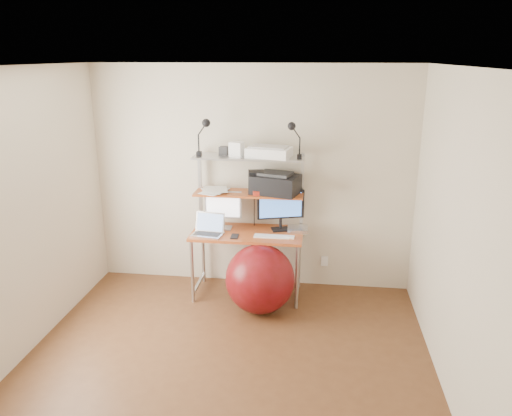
{
  "coord_description": "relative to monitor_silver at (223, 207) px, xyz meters",
  "views": [
    {
      "loc": [
        0.74,
        -3.59,
        2.58
      ],
      "look_at": [
        0.13,
        1.15,
        1.11
      ],
      "focal_mm": 35.0,
      "sensor_mm": 36.0,
      "label": 1
    }
  ],
  "objects": [
    {
      "name": "scanner",
      "position": [
        0.5,
        0.01,
        0.63
      ],
      "size": [
        0.5,
        0.38,
        0.12
      ],
      "rotation": [
        0.0,
        0.0,
        -0.21
      ],
      "color": "white",
      "rests_on": "top_shelf"
    },
    {
      "name": "box_grey",
      "position": [
        0.01,
        0.06,
        0.62
      ],
      "size": [
        0.1,
        0.1,
        0.09
      ],
      "primitive_type": "cube",
      "rotation": [
        0.0,
        0.0,
        -0.1
      ],
      "color": "#2F2F31",
      "rests_on": "top_shelf"
    },
    {
      "name": "monitor_silver",
      "position": [
        0.0,
        0.0,
        0.0
      ],
      "size": [
        0.41,
        0.15,
        0.45
      ],
      "rotation": [
        0.0,
        0.0,
        0.04
      ],
      "color": "#B5B4B9",
      "rests_on": "desktop"
    },
    {
      "name": "laptop",
      "position": [
        -0.12,
        -0.21,
        -0.19
      ],
      "size": [
        0.36,
        0.31,
        0.28
      ],
      "rotation": [
        0.0,
        0.0,
        -0.15
      ],
      "color": "silver",
      "rests_on": "desktop"
    },
    {
      "name": "computer_desk",
      "position": [
        0.28,
        -0.04,
        -0.02
      ],
      "size": [
        1.2,
        0.6,
        1.57
      ],
      "color": "#C65126",
      "rests_on": "ground"
    },
    {
      "name": "paper_stack",
      "position": [
        -0.1,
        0.02,
        0.18
      ],
      "size": [
        0.35,
        0.42,
        0.02
      ],
      "color": "white",
      "rests_on": "mid_shelf"
    },
    {
      "name": "phone",
      "position": [
        0.17,
        -0.26,
        -0.23
      ],
      "size": [
        0.08,
        0.15,
        0.01
      ],
      "primitive_type": "cube",
      "rotation": [
        0.0,
        0.0,
        0.02
      ],
      "color": "black",
      "rests_on": "desktop"
    },
    {
      "name": "clip_lamp_left",
      "position": [
        -0.17,
        -0.04,
        0.86
      ],
      "size": [
        0.16,
        0.09,
        0.4
      ],
      "color": "black",
      "rests_on": "top_shelf"
    },
    {
      "name": "nas_cube",
      "position": [
        0.36,
        0.05,
        0.29
      ],
      "size": [
        0.19,
        0.19,
        0.24
      ],
      "primitive_type": "cube",
      "rotation": [
        0.0,
        0.0,
        0.19
      ],
      "color": "black",
      "rests_on": "mid_shelf"
    },
    {
      "name": "monitor_black",
      "position": [
        0.63,
        0.03,
        0.02
      ],
      "size": [
        0.5,
        0.2,
        0.51
      ],
      "rotation": [
        0.0,
        0.0,
        0.29
      ],
      "color": "black",
      "rests_on": "desktop"
    },
    {
      "name": "clip_lamp_right",
      "position": [
        0.75,
        -0.05,
        0.85
      ],
      "size": [
        0.15,
        0.08,
        0.38
      ],
      "color": "black",
      "rests_on": "top_shelf"
    },
    {
      "name": "printer",
      "position": [
        0.57,
        0.03,
        0.28
      ],
      "size": [
        0.56,
        0.45,
        0.23
      ],
      "rotation": [
        0.0,
        0.0,
        -0.27
      ],
      "color": "black",
      "rests_on": "mid_shelf"
    },
    {
      "name": "mouse",
      "position": [
        0.75,
        -0.23,
        -0.23
      ],
      "size": [
        0.1,
        0.06,
        0.02
      ],
      "primitive_type": "cube",
      "rotation": [
        0.0,
        0.0,
        -0.11
      ],
      "color": "white",
      "rests_on": "desktop"
    },
    {
      "name": "wall_outlet",
      "position": [
        1.13,
        0.24,
        -0.68
      ],
      "size": [
        0.08,
        0.01,
        0.12
      ],
      "primitive_type": "cube",
      "color": "white",
      "rests_on": "room"
    },
    {
      "name": "exercise_ball",
      "position": [
        0.46,
        -0.46,
        -0.62
      ],
      "size": [
        0.72,
        0.72,
        0.72
      ],
      "primitive_type": "sphere",
      "color": "maroon",
      "rests_on": "floor"
    },
    {
      "name": "keyboard",
      "position": [
        0.56,
        -0.22,
        -0.23
      ],
      "size": [
        0.38,
        0.11,
        0.01
      ],
      "primitive_type": "cube",
      "rotation": [
        0.0,
        0.0,
        -0.02
      ],
      "color": "white",
      "rests_on": "desktop"
    },
    {
      "name": "mac_mini",
      "position": [
        0.82,
        0.0,
        -0.22
      ],
      "size": [
        0.23,
        0.23,
        0.04
      ],
      "primitive_type": "cube",
      "rotation": [
        0.0,
        0.0,
        0.05
      ],
      "color": "silver",
      "rests_on": "desktop"
    },
    {
      "name": "box_white",
      "position": [
        0.16,
        -0.02,
        0.65
      ],
      "size": [
        0.16,
        0.14,
        0.16
      ],
      "primitive_type": "cube",
      "rotation": [
        0.0,
        0.0,
        -0.27
      ],
      "color": "white",
      "rests_on": "top_shelf"
    },
    {
      "name": "red_box",
      "position": [
        0.42,
        -0.04,
        0.2
      ],
      "size": [
        0.2,
        0.16,
        0.05
      ],
      "primitive_type": "cube",
      "rotation": [
        0.0,
        0.0,
        0.25
      ],
      "color": "red",
      "rests_on": "mid_shelf"
    },
    {
      "name": "room",
      "position": [
        0.28,
        -1.54,
        0.27
      ],
      "size": [
        3.6,
        3.6,
        3.6
      ],
      "color": "brown",
      "rests_on": "ground"
    }
  ]
}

